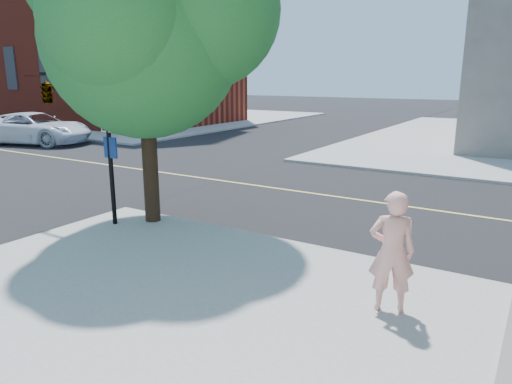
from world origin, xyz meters
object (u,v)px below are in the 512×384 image
Objects in this scene: signal_pole at (55,95)px; car_a at (35,128)px; man_on_phone at (392,252)px; street_tree at (147,14)px.

car_a is (-13.16, 7.98, -2.30)m from signal_pole.
man_on_phone is 0.31× the size of car_a.
signal_pole is 15.56m from car_a.
street_tree is 17.77m from car_a.
signal_pole is at bearing -27.40° from man_on_phone.
signal_pole reaches higher than car_a.
signal_pole is (-2.53, -0.69, -1.78)m from street_tree.
street_tree is (-6.18, 1.52, 3.88)m from man_on_phone.
street_tree is at bearing -131.72° from car_a.
car_a is at bearing -43.92° from man_on_phone.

